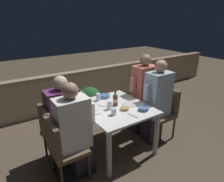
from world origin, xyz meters
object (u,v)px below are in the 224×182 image
object	(u,v)px
chair_left_far	(53,130)
chair_right_far	(150,101)
chair_right_near	(164,108)
person_purple_stripe	(66,119)
person_coral_top	(142,93)
person_blue_shirt	(156,102)
beer_bottle	(115,100)
chair_left_near	(61,145)
person_white_polo	(76,131)

from	to	relation	value
chair_left_far	chair_right_far	world-z (taller)	same
chair_right_near	person_purple_stripe	bearing A→B (deg)	166.91
person_purple_stripe	person_coral_top	size ratio (longest dim) A/B	0.91
person_blue_shirt	person_coral_top	size ratio (longest dim) A/B	0.98
beer_bottle	chair_left_far	bearing A→B (deg)	168.83
beer_bottle	person_blue_shirt	bearing A→B (deg)	-15.58
chair_right_near	chair_right_far	bearing A→B (deg)	85.88
chair_left_far	person_coral_top	size ratio (longest dim) A/B	0.62
chair_left_near	chair_right_far	world-z (taller)	same
chair_left_near	chair_right_far	bearing A→B (deg)	12.36
person_white_polo	person_blue_shirt	distance (m)	1.39
chair_left_near	chair_right_near	bearing A→B (deg)	1.14
chair_left_far	person_blue_shirt	size ratio (longest dim) A/B	0.63
chair_left_far	chair_right_near	size ratio (longest dim) A/B	1.00
chair_right_near	person_coral_top	distance (m)	0.43
person_coral_top	beer_bottle	bearing A→B (deg)	-165.75
person_coral_top	chair_left_near	bearing A→B (deg)	-166.25
person_white_polo	chair_right_near	world-z (taller)	person_white_polo
chair_left_near	person_purple_stripe	xyz separation A→B (m)	(0.22, 0.40, 0.11)
chair_right_near	person_white_polo	bearing A→B (deg)	-178.73
person_purple_stripe	chair_right_far	size ratio (longest dim) A/B	1.47
chair_right_far	beer_bottle	bearing A→B (deg)	-168.73
person_blue_shirt	chair_right_far	xyz separation A→B (m)	(0.21, 0.36, -0.17)
person_white_polo	person_coral_top	world-z (taller)	person_coral_top
chair_left_near	person_purple_stripe	world-z (taller)	person_purple_stripe
chair_right_far	beer_bottle	size ratio (longest dim) A/B	3.32
person_white_polo	chair_left_far	distance (m)	0.45
chair_right_far	chair_right_near	bearing A→B (deg)	-94.12
person_blue_shirt	chair_right_far	bearing A→B (deg)	59.12
chair_left_near	chair_right_near	xyz separation A→B (m)	(1.77, 0.04, 0.00)
person_purple_stripe	chair_right_near	distance (m)	1.60
person_white_polo	chair_left_far	size ratio (longest dim) A/B	1.50
chair_left_near	beer_bottle	bearing A→B (deg)	13.38
person_white_polo	chair_right_far	distance (m)	1.66
chair_right_near	person_blue_shirt	xyz separation A→B (m)	(-0.19, -0.00, 0.17)
beer_bottle	chair_right_near	bearing A→B (deg)	-12.24
person_blue_shirt	person_coral_top	bearing A→B (deg)	85.78
chair_left_near	person_coral_top	bearing A→B (deg)	13.75
chair_left_near	chair_right_far	xyz separation A→B (m)	(1.80, 0.39, 0.00)
chair_right_far	person_coral_top	world-z (taller)	person_coral_top
person_purple_stripe	beer_bottle	xyz separation A→B (m)	(0.70, -0.18, 0.18)
chair_right_near	beer_bottle	bearing A→B (deg)	167.76
chair_right_far	person_blue_shirt	bearing A→B (deg)	-120.88
person_blue_shirt	chair_left_near	bearing A→B (deg)	-178.73
chair_right_near	beer_bottle	distance (m)	0.92
chair_left_far	chair_right_far	size ratio (longest dim) A/B	1.00
chair_left_near	person_blue_shirt	world-z (taller)	person_blue_shirt
person_purple_stripe	chair_right_near	world-z (taller)	person_purple_stripe
chair_left_near	chair_left_far	world-z (taller)	same
chair_left_far	person_coral_top	distance (m)	1.59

